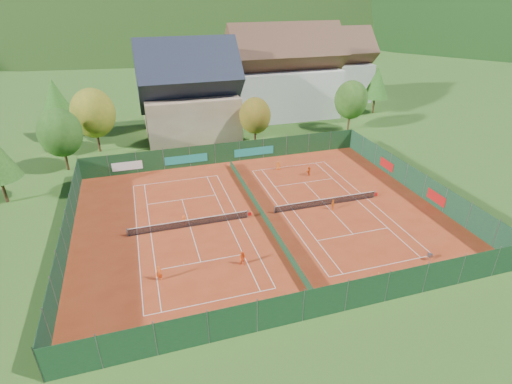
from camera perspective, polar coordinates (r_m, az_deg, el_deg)
The scene contains 33 objects.
ground at distance 44.88m, azimuth 0.75°, elevation -3.42°, with size 600.00×600.00×0.00m, color #2D581B.
clay_pad at distance 44.86m, azimuth 0.75°, elevation -3.39°, with size 40.00×32.00×0.01m, color #9C3216.
court_markings_left at distance 43.43m, azimuth -9.39°, elevation -4.93°, with size 11.03×23.83×0.00m.
court_markings_right at distance 47.61m, azimuth 9.96°, elevation -1.88°, with size 11.03×23.83×0.00m.
tennis_net_left at distance 43.18m, azimuth -9.23°, elevation -4.34°, with size 13.30×0.10×1.02m.
tennis_net_right at distance 47.44m, azimuth 10.18°, elevation -1.33°, with size 13.30×0.10×1.02m.
court_divider at distance 44.61m, azimuth 0.76°, elevation -2.84°, with size 0.03×28.80×1.00m.
fence_north at distance 58.00m, azimuth -4.53°, elevation 5.57°, with size 40.00×0.10×3.00m.
fence_south at distance 32.09m, azimuth 9.86°, elevation -15.12°, with size 40.00×0.04×3.00m.
fence_west at distance 43.24m, azimuth -25.48°, elevation -5.36°, with size 0.04×32.00×3.00m.
fence_east at distance 53.17m, azimuth 21.74°, elevation 1.51°, with size 0.09×32.00×3.00m.
chalet at distance 69.19m, azimuth -9.51°, elevation 13.39°, with size 16.20×12.00×16.00m.
hotel_block_a at distance 79.36m, azimuth 3.96°, elevation 16.04°, with size 21.60×11.00×17.25m.
hotel_block_b at distance 92.34m, azimuth 10.62°, elevation 16.79°, with size 17.28×10.00×15.50m.
tree_west_front at distance 60.16m, azimuth -26.20°, elevation 7.60°, with size 5.72×5.72×8.69m.
tree_west_mid at distance 65.17m, azimuth -22.25°, elevation 10.38°, with size 6.44×6.44×9.78m.
tree_west_back at distance 73.48m, azimuth -26.74°, elevation 11.81°, with size 5.60×5.60×10.00m.
tree_center at distance 63.98m, azimuth -0.14°, elevation 10.84°, with size 5.01×5.01×7.60m.
tree_east_front at distance 72.64m, azimuth 13.43°, elevation 12.69°, with size 5.72×5.72×8.69m.
tree_east_mid at distance 84.29m, azimuth 16.87°, elevation 14.73°, with size 5.04×5.04×9.00m.
tree_east_back at distance 87.03m, azimuth 9.41°, elevation 16.33°, with size 7.15×7.15×10.86m.
mountain_backdrop at distance 280.22m, azimuth -8.66°, elevation 14.23°, with size 820.00×530.00×242.00m.
ball_hopper at distance 41.12m, azimuth 23.61°, elevation -8.28°, with size 0.34×0.34×0.80m.
loose_ball_0 at distance 38.27m, azimuth -10.30°, elevation -9.95°, with size 0.07×0.07×0.07m, color #CCD833.
loose_ball_1 at distance 38.16m, azimuth 17.14°, elevation -11.01°, with size 0.07×0.07×0.07m, color #CCD833.
loose_ball_2 at distance 49.36m, azimuth 2.47°, elevation -0.31°, with size 0.07×0.07×0.07m, color #CCD833.
loose_ball_3 at distance 52.92m, azimuth -5.28°, elevation 1.60°, with size 0.07×0.07×0.07m, color #CCD833.
player_left_near at distance 36.30m, azimuth -13.67°, elevation -11.25°, with size 0.56×0.37×1.53m, color #E14F14.
player_left_mid at distance 37.08m, azimuth -1.90°, elevation -9.48°, with size 0.71×0.55×1.46m, color #F35015.
player_left_far at distance 43.54m, azimuth -10.22°, elevation -4.02°, with size 0.76×0.44×1.17m, color #FF5A16.
player_right_near at distance 46.53m, azimuth 10.92°, elevation -1.81°, with size 0.76×0.32×1.29m, color orange.
player_right_far_a at distance 55.89m, azimuth 3.19°, elevation 3.78°, with size 0.59×0.39×1.21m, color orange.
player_right_far_b at distance 54.46m, azimuth 7.56°, elevation 2.97°, with size 1.21×0.38×1.30m, color #D64B13.
Camera 1 is at (-11.91, -36.64, 23.00)m, focal length 28.00 mm.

